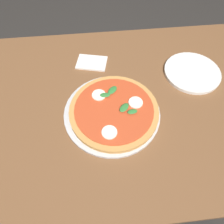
% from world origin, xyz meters
% --- Properties ---
extents(ground_plane, '(6.00, 6.00, 0.00)m').
position_xyz_m(ground_plane, '(0.00, 0.00, 0.00)').
color(ground_plane, '#2D2B28').
extents(dining_table, '(1.56, 0.87, 0.75)m').
position_xyz_m(dining_table, '(0.00, 0.00, 0.66)').
color(dining_table, brown).
rests_on(dining_table, ground_plane).
extents(serving_tray, '(0.36, 0.36, 0.01)m').
position_xyz_m(serving_tray, '(0.08, -0.06, 0.76)').
color(serving_tray, silver).
rests_on(serving_tray, dining_table).
extents(pizza, '(0.33, 0.33, 0.03)m').
position_xyz_m(pizza, '(0.09, -0.06, 0.78)').
color(pizza, tan).
rests_on(pizza, serving_tray).
extents(plate_white, '(0.24, 0.24, 0.01)m').
position_xyz_m(plate_white, '(0.44, 0.11, 0.76)').
color(plate_white, white).
rests_on(plate_white, dining_table).
extents(napkin, '(0.15, 0.12, 0.01)m').
position_xyz_m(napkin, '(0.02, 0.22, 0.76)').
color(napkin, white).
rests_on(napkin, dining_table).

